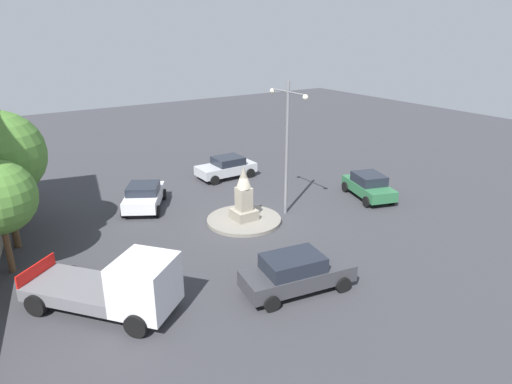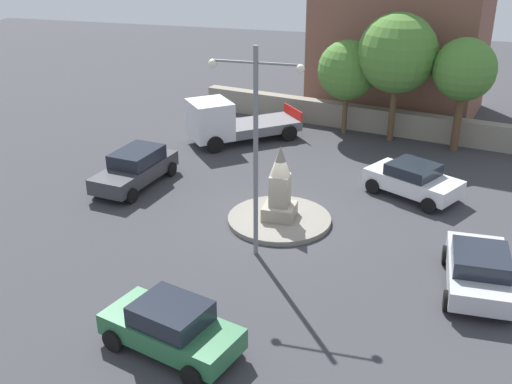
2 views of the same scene
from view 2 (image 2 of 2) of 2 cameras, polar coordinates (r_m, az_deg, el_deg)
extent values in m
plane|color=#38383D|center=(24.11, 2.14, -2.71)|extent=(80.00, 80.00, 0.00)
cylinder|color=gray|center=(24.07, 2.14, -2.51)|extent=(3.98, 3.98, 0.19)
cube|color=gray|center=(23.91, 2.16, -1.75)|extent=(1.19, 1.19, 0.52)
cube|color=gray|center=(23.54, 2.19, 0.16)|extent=(0.72, 0.72, 1.23)
cone|color=gray|center=(23.07, 2.24, 2.87)|extent=(0.79, 0.79, 1.17)
cylinder|color=slate|center=(20.40, -0.02, 3.23)|extent=(0.16, 0.16, 7.24)
cylinder|color=slate|center=(19.33, 2.01, 11.59)|extent=(1.39, 0.08, 0.08)
cylinder|color=slate|center=(19.68, -2.02, 11.82)|extent=(1.39, 0.08, 0.08)
sphere|color=#F2EACC|center=(19.21, 4.06, 11.15)|extent=(0.28, 0.28, 0.28)
sphere|color=#F2EACC|center=(19.91, -3.97, 11.63)|extent=(0.28, 0.28, 0.28)
cube|color=silver|center=(26.76, 14.13, 0.90)|extent=(4.22, 3.49, 0.64)
cube|color=#1E232D|center=(26.57, 14.16, 2.02)|extent=(2.42, 2.37, 0.46)
cylinder|color=black|center=(26.81, 10.62, 0.53)|extent=(0.66, 0.51, 0.64)
cylinder|color=black|center=(28.24, 12.76, 1.60)|extent=(0.66, 0.51, 0.64)
cylinder|color=black|center=(25.56, 15.49, -1.20)|extent=(0.66, 0.51, 0.64)
cylinder|color=black|center=(27.06, 17.47, 0.01)|extent=(0.66, 0.51, 0.64)
cube|color=#2D6B42|center=(17.39, -7.74, -12.47)|extent=(4.17, 2.75, 0.61)
cube|color=#1E232D|center=(17.03, -7.77, -10.92)|extent=(2.26, 2.04, 0.57)
cylinder|color=black|center=(17.44, -2.36, -13.37)|extent=(0.68, 0.40, 0.64)
cylinder|color=black|center=(16.40, -5.83, -16.39)|extent=(0.68, 0.40, 0.64)
cylinder|color=black|center=(18.81, -9.26, -10.53)|extent=(0.68, 0.40, 0.64)
cylinder|color=black|center=(17.85, -12.88, -13.05)|extent=(0.68, 0.40, 0.64)
cube|color=#B7BABF|center=(20.91, 19.57, -6.88)|extent=(1.85, 4.01, 0.61)
cube|color=#1E232D|center=(20.48, 19.82, -5.79)|extent=(1.69, 1.91, 0.51)
cylinder|color=black|center=(22.19, 16.92, -5.50)|extent=(0.22, 0.64, 0.64)
cylinder|color=black|center=(22.39, 21.58, -5.94)|extent=(0.22, 0.64, 0.64)
cylinder|color=black|center=(19.79, 17.04, -9.45)|extent=(0.22, 0.64, 0.64)
cylinder|color=black|center=(20.02, 22.29, -9.89)|extent=(0.22, 0.64, 0.64)
cube|color=#38383D|center=(27.46, -10.98, 1.84)|extent=(2.37, 4.68, 0.65)
cube|color=#1E232D|center=(27.42, -10.81, 3.21)|extent=(1.90, 2.50, 0.59)
cylinder|color=black|center=(25.97, -11.29, -0.33)|extent=(0.32, 0.67, 0.64)
cylinder|color=black|center=(26.93, -14.28, 0.29)|extent=(0.32, 0.67, 0.64)
cylinder|color=black|center=(28.35, -7.74, 2.09)|extent=(0.32, 0.67, 0.64)
cylinder|color=black|center=(29.23, -10.60, 2.59)|extent=(0.32, 0.67, 0.64)
cube|color=silver|center=(31.52, -4.21, 6.60)|extent=(2.80, 2.82, 1.89)
cube|color=slate|center=(32.78, 0.49, 6.08)|extent=(4.21, 3.99, 0.48)
cube|color=red|center=(33.43, 3.39, 7.29)|extent=(1.32, 1.56, 0.50)
cylinder|color=black|center=(30.85, -3.76, 4.35)|extent=(0.82, 0.75, 0.84)
cylinder|color=black|center=(32.69, -5.08, 5.48)|extent=(0.82, 0.75, 0.84)
cylinder|color=black|center=(32.44, 3.01, 5.39)|extent=(0.82, 0.75, 0.84)
cylinder|color=black|center=(34.19, 1.41, 6.43)|extent=(0.82, 0.75, 0.84)
cube|color=gray|center=(34.39, 10.54, 6.53)|extent=(19.70, 4.62, 1.30)
cube|color=brown|center=(37.63, 13.25, 15.68)|extent=(10.29, 7.91, 11.31)
cylinder|color=brown|center=(32.88, 12.33, 7.23)|extent=(0.33, 0.33, 3.15)
sphere|color=#4C7F33|center=(32.16, 12.80, 12.25)|extent=(3.93, 3.93, 3.93)
cylinder|color=brown|center=(33.66, 8.11, 7.24)|extent=(0.26, 0.26, 2.34)
sphere|color=#4C7F33|center=(33.07, 8.34, 10.95)|extent=(3.07, 3.07, 3.07)
cylinder|color=brown|center=(32.32, 17.90, 6.18)|extent=(0.39, 0.39, 3.01)
sphere|color=#4C7F33|center=(31.66, 18.50, 10.56)|extent=(2.99, 2.99, 2.99)
camera|label=1|loc=(40.24, -22.44, 21.21)|focal=31.71mm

